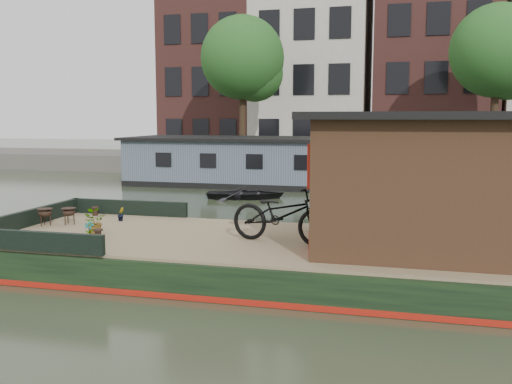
% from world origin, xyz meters
% --- Properties ---
extents(ground, '(120.00, 120.00, 0.00)m').
position_xyz_m(ground, '(0.00, 0.00, 0.00)').
color(ground, '#293320').
rests_on(ground, ground).
extents(houseboat_hull, '(14.01, 4.02, 0.60)m').
position_xyz_m(houseboat_hull, '(-1.33, 0.00, 0.27)').
color(houseboat_hull, black).
rests_on(houseboat_hull, ground).
extents(houseboat_deck, '(11.80, 3.80, 0.05)m').
position_xyz_m(houseboat_deck, '(0.00, 0.00, 0.62)').
color(houseboat_deck, '#866E53').
rests_on(houseboat_deck, houseboat_hull).
extents(bow_bulwark, '(3.00, 4.00, 0.35)m').
position_xyz_m(bow_bulwark, '(-5.07, 0.00, 0.82)').
color(bow_bulwark, black).
rests_on(bow_bulwark, houseboat_deck).
extents(cabin, '(4.00, 3.50, 2.42)m').
position_xyz_m(cabin, '(2.19, 0.00, 1.88)').
color(cabin, '#322413').
rests_on(cabin, houseboat_deck).
extents(bicycle, '(2.17, 1.18, 1.08)m').
position_xyz_m(bicycle, '(-0.27, -0.20, 1.19)').
color(bicycle, black).
rests_on(bicycle, houseboat_deck).
extents(potted_plant_a, '(0.22, 0.18, 0.36)m').
position_xyz_m(potted_plant_a, '(-3.89, -0.87, 0.83)').
color(potted_plant_a, brown).
rests_on(potted_plant_a, houseboat_deck).
extents(potted_plant_b, '(0.18, 0.20, 0.30)m').
position_xyz_m(potted_plant_b, '(-4.30, 1.14, 0.80)').
color(potted_plant_b, brown).
rests_on(potted_plant_b, houseboat_deck).
extents(potted_plant_c, '(0.46, 0.40, 0.49)m').
position_xyz_m(potted_plant_c, '(-4.12, -0.34, 0.90)').
color(potted_plant_c, '#A55730').
rests_on(potted_plant_c, houseboat_deck).
extents(potted_plant_d, '(0.33, 0.33, 0.49)m').
position_xyz_m(potted_plant_d, '(0.20, 1.26, 0.89)').
color(potted_plant_d, brown).
rests_on(potted_plant_d, houseboat_deck).
extents(brazier_front, '(0.41, 0.41, 0.37)m').
position_xyz_m(brazier_front, '(-5.17, 0.44, 0.83)').
color(brazier_front, black).
rests_on(brazier_front, houseboat_deck).
extents(brazier_rear, '(0.42, 0.42, 0.38)m').
position_xyz_m(brazier_rear, '(-5.60, 0.20, 0.84)').
color(brazier_rear, black).
rests_on(brazier_rear, houseboat_deck).
extents(bollard_port, '(0.19, 0.19, 0.21)m').
position_xyz_m(bollard_port, '(-5.21, 1.61, 0.76)').
color(bollard_port, black).
rests_on(bollard_port, houseboat_deck).
extents(bollard_stbd, '(0.19, 0.19, 0.21)m').
position_xyz_m(bollard_stbd, '(-3.72, -0.85, 0.76)').
color(bollard_stbd, black).
rests_on(bollard_stbd, houseboat_deck).
extents(dinghy, '(3.27, 2.66, 0.60)m').
position_xyz_m(dinghy, '(-3.76, 9.78, 0.30)').
color(dinghy, black).
rests_on(dinghy, ground).
extents(far_houseboat, '(20.40, 4.40, 2.11)m').
position_xyz_m(far_houseboat, '(0.00, 14.00, 0.97)').
color(far_houseboat, slate).
rests_on(far_houseboat, ground).
extents(quay, '(60.00, 6.00, 0.90)m').
position_xyz_m(quay, '(0.00, 20.50, 0.45)').
color(quay, '#47443F').
rests_on(quay, ground).
extents(townhouse_row, '(27.25, 8.00, 16.50)m').
position_xyz_m(townhouse_row, '(0.15, 27.50, 7.90)').
color(townhouse_row, brown).
rests_on(townhouse_row, ground).
extents(tree_left, '(4.40, 4.40, 7.40)m').
position_xyz_m(tree_left, '(-6.36, 19.07, 5.89)').
color(tree_left, '#332316').
rests_on(tree_left, quay).
extents(tree_right, '(4.40, 4.40, 7.40)m').
position_xyz_m(tree_right, '(6.14, 19.07, 5.89)').
color(tree_right, '#332316').
rests_on(tree_right, quay).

